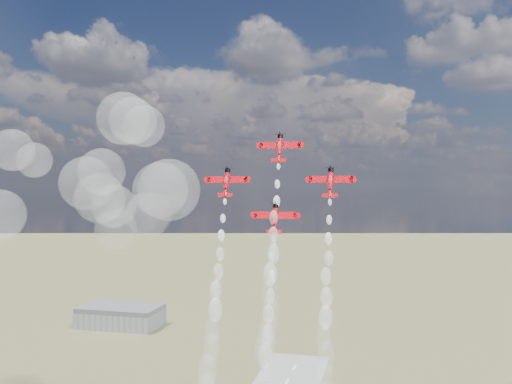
{
  "coord_description": "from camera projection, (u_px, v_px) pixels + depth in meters",
  "views": [
    {
      "loc": [
        44.64,
        -131.35,
        89.91
      ],
      "look_at": [
        9.1,
        13.64,
        87.88
      ],
      "focal_mm": 38.0,
      "sensor_mm": 36.0,
      "label": 1
    }
  ],
  "objects": [
    {
      "name": "plane_slot",
      "position": [
        275.0,
        218.0,
        144.82
      ],
      "size": [
        11.76,
        4.93,
        8.15
      ],
      "rotation": [
        1.25,
        0.0,
        0.0
      ],
      "color": "red",
      "rests_on": "ground"
    },
    {
      "name": "smoke_trail_right",
      "position": [
        325.0,
        355.0,
        131.45
      ],
      "size": [
        5.21,
        17.93,
        49.85
      ],
      "color": "white",
      "rests_on": "plane_right"
    },
    {
      "name": "plane_left",
      "position": [
        226.0,
        182.0,
        151.21
      ],
      "size": [
        11.76,
        4.93,
        8.15
      ],
      "rotation": [
        1.25,
        0.0,
        0.0
      ],
      "color": "red",
      "rests_on": "ground"
    },
    {
      "name": "hangar",
      "position": [
        121.0,
        316.0,
        342.7
      ],
      "size": [
        50.0,
        28.0,
        13.0
      ],
      "color": "gray",
      "rests_on": "ground"
    },
    {
      "name": "plane_right",
      "position": [
        330.0,
        182.0,
        144.31
      ],
      "size": [
        11.76,
        4.93,
        8.15
      ],
      "rotation": [
        1.25,
        0.0,
        0.0
      ],
      "color": "red",
      "rests_on": "ground"
    },
    {
      "name": "smoke_trail_lead",
      "position": [
        269.0,
        310.0,
        137.97
      ],
      "size": [
        5.88,
        17.96,
        50.17
      ],
      "color": "white",
      "rests_on": "plane_lead"
    },
    {
      "name": "smoke_trail_left",
      "position": [
        211.0,
        347.0,
        138.34
      ],
      "size": [
        5.23,
        18.49,
        49.87
      ],
      "color": "white",
      "rests_on": "plane_left"
    },
    {
      "name": "plane_lead",
      "position": [
        280.0,
        147.0,
        150.69
      ],
      "size": [
        11.76,
        4.93,
        8.15
      ],
      "rotation": [
        1.25,
        0.0,
        0.0
      ],
      "color": "red",
      "rests_on": "ground"
    },
    {
      "name": "drifted_smoke_cloud",
      "position": [
        111.0,
        180.0,
        174.25
      ],
      "size": [
        70.27,
        37.81,
        51.22
      ],
      "color": "white",
      "rests_on": "ground"
    }
  ]
}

